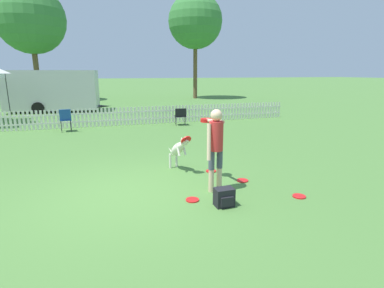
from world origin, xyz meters
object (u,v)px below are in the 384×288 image
at_px(tree_left_grove, 31,19).
at_px(frisbee_near_handler, 211,171).
at_px(backpack_on_grass, 224,197).
at_px(equipment_trailer, 53,90).
at_px(handler_person, 215,140).
at_px(leaping_dog, 179,148).
at_px(frisbee_near_dog, 242,180).
at_px(folding_chair_center, 65,118).
at_px(tree_right_grove, 195,21).
at_px(folding_chair_blue_left, 180,115).
at_px(frisbee_far_scatter, 192,200).
at_px(frisbee_midfield, 299,196).

bearing_deg(tree_left_grove, frisbee_near_handler, -72.34).
bearing_deg(backpack_on_grass, equipment_trailer, 105.69).
bearing_deg(handler_person, leaping_dog, 90.48).
bearing_deg(frisbee_near_dog, equipment_trailer, 109.98).
bearing_deg(equipment_trailer, folding_chair_center, -74.41).
xyz_separation_m(handler_person, folding_chair_center, (-3.34, 7.54, -0.48)).
relative_size(tree_left_grove, tree_right_grove, 1.00).
bearing_deg(folding_chair_center, folding_chair_blue_left, 173.07).
bearing_deg(handler_person, backpack_on_grass, -112.93).
height_order(backpack_on_grass, folding_chair_center, folding_chair_center).
xyz_separation_m(leaping_dog, equipment_trailer, (-4.14, 13.38, 0.73)).
relative_size(frisbee_near_handler, folding_chair_blue_left, 0.32).
distance_m(frisbee_near_handler, backpack_on_grass, 1.93).
height_order(frisbee_far_scatter, tree_left_grove, tree_left_grove).
xyz_separation_m(handler_person, frisbee_near_handler, (0.37, 1.08, -1.03)).
relative_size(handler_person, equipment_trailer, 0.27).
height_order(frisbee_midfield, tree_left_grove, tree_left_grove).
xyz_separation_m(frisbee_far_scatter, tree_right_grove, (7.37, 21.51, 6.66)).
relative_size(frisbee_near_handler, tree_left_grove, 0.03).
bearing_deg(handler_person, frisbee_midfield, -45.00).
distance_m(backpack_on_grass, folding_chair_blue_left, 8.49).
bearing_deg(frisbee_midfield, tree_left_grove, 108.62).
xyz_separation_m(backpack_on_grass, tree_right_grove, (6.90, 21.90, 6.50)).
height_order(frisbee_near_dog, backpack_on_grass, backpack_on_grass).
bearing_deg(handler_person, frisbee_near_handler, 57.68).
distance_m(handler_person, equipment_trailer, 15.45).
height_order(frisbee_far_scatter, folding_chair_center, folding_chair_center).
bearing_deg(backpack_on_grass, frisbee_midfield, -3.26).
bearing_deg(frisbee_near_dog, tree_left_grove, 108.02).
distance_m(folding_chair_blue_left, tree_left_grove, 17.86).
bearing_deg(leaping_dog, frisbee_far_scatter, 68.56).
height_order(handler_person, frisbee_midfield, handler_person).
bearing_deg(tree_right_grove, handler_person, -107.77).
distance_m(handler_person, backpack_on_grass, 1.18).
relative_size(frisbee_near_dog, folding_chair_blue_left, 0.32).
bearing_deg(equipment_trailer, frisbee_near_handler, -63.96).
bearing_deg(leaping_dog, tree_right_grove, -123.57).
relative_size(frisbee_near_handler, frisbee_near_dog, 1.00).
bearing_deg(leaping_dog, frisbee_near_dog, 121.29).
relative_size(folding_chair_blue_left, equipment_trailer, 0.13).
bearing_deg(frisbee_near_dog, handler_person, -161.53).
relative_size(frisbee_near_dog, backpack_on_grass, 0.74).
relative_size(handler_person, frisbee_near_dog, 6.60).
bearing_deg(handler_person, folding_chair_blue_left, 65.37).
relative_size(folding_chair_blue_left, tree_right_grove, 0.09).
bearing_deg(leaping_dog, equipment_trailer, -86.52).
bearing_deg(frisbee_far_scatter, equipment_trailer, 104.44).
relative_size(backpack_on_grass, tree_left_grove, 0.04).
xyz_separation_m(frisbee_near_handler, tree_right_grove, (6.41, 20.05, 6.66)).
xyz_separation_m(frisbee_near_dog, equipment_trailer, (-5.28, 14.52, 1.29)).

